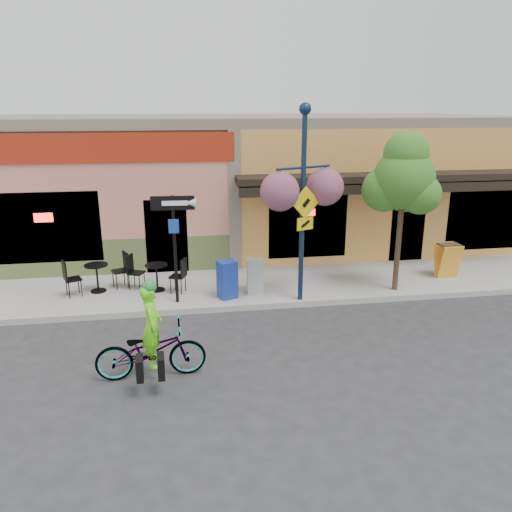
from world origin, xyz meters
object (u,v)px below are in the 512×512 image
(newspaper_box_blue, at_px, (227,280))
(newspaper_box_grey, at_px, (255,276))
(building, at_px, (249,179))
(cyclist_rider, at_px, (153,338))
(one_way_sign, at_px, (175,250))
(lamp_post, at_px, (303,206))
(bicycle, at_px, (151,351))
(street_tree, at_px, (401,213))

(newspaper_box_blue, bearing_deg, newspaper_box_grey, -2.69)
(building, relative_size, newspaper_box_grey, 20.17)
(cyclist_rider, xyz_separation_m, one_way_sign, (0.44, 3.28, 0.71))
(building, height_order, lamp_post, lamp_post)
(bicycle, height_order, one_way_sign, one_way_sign)
(street_tree, bearing_deg, cyclist_rider, -152.02)
(building, height_order, one_way_sign, building)
(building, distance_m, lamp_post, 6.83)
(bicycle, height_order, newspaper_box_blue, newspaper_box_blue)
(bicycle, xyz_separation_m, newspaper_box_grey, (2.51, 3.63, 0.07))
(one_way_sign, bearing_deg, bicycle, -95.91)
(newspaper_box_blue, height_order, street_tree, street_tree)
(one_way_sign, relative_size, street_tree, 0.64)
(street_tree, bearing_deg, building, 114.58)
(one_way_sign, bearing_deg, lamp_post, -2.83)
(bicycle, bearing_deg, cyclist_rider, -92.14)
(lamp_post, bearing_deg, newspaper_box_grey, 126.50)
(building, distance_m, street_tree, 7.17)
(street_tree, bearing_deg, newspaper_box_grey, 174.59)
(newspaper_box_blue, xyz_separation_m, street_tree, (4.47, -0.10, 1.60))
(cyclist_rider, height_order, newspaper_box_grey, cyclist_rider)
(one_way_sign, distance_m, newspaper_box_blue, 1.53)
(one_way_sign, bearing_deg, building, 69.76)
(newspaper_box_blue, relative_size, newspaper_box_grey, 1.07)
(cyclist_rider, height_order, street_tree, street_tree)
(bicycle, height_order, street_tree, street_tree)
(newspaper_box_grey, bearing_deg, newspaper_box_blue, -157.46)
(cyclist_rider, height_order, lamp_post, lamp_post)
(bicycle, xyz_separation_m, lamp_post, (3.56, 2.98, 2.01))
(cyclist_rider, height_order, newspaper_box_blue, cyclist_rider)
(building, distance_m, one_way_sign, 7.12)
(one_way_sign, relative_size, newspaper_box_blue, 2.78)
(bicycle, height_order, newspaper_box_grey, bicycle)
(cyclist_rider, bearing_deg, newspaper_box_blue, -28.94)
(building, xyz_separation_m, one_way_sign, (-2.75, -6.52, -0.76))
(bicycle, bearing_deg, street_tree, -64.35)
(cyclist_rider, distance_m, newspaper_box_blue, 3.79)
(lamp_post, bearing_deg, cyclist_rider, -161.53)
(building, xyz_separation_m, street_tree, (2.98, -6.52, -0.02))
(street_tree, bearing_deg, bicycle, -152.21)
(bicycle, xyz_separation_m, one_way_sign, (0.49, 3.28, 0.96))
(newspaper_box_blue, relative_size, street_tree, 0.23)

